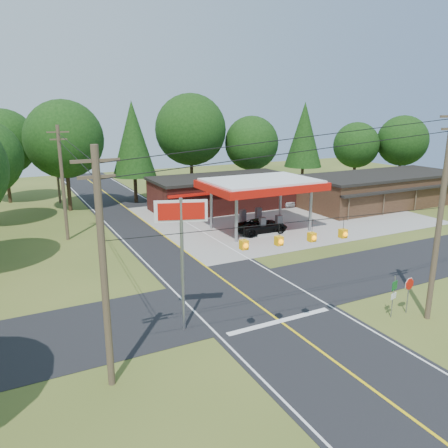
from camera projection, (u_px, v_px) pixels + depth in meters
name	position (u px, v px, depth m)	size (l,w,h in m)	color
ground	(247.00, 297.00, 26.95)	(120.00, 120.00, 0.00)	#43561E
main_highway	(247.00, 297.00, 26.94)	(8.00, 120.00, 0.02)	black
cross_road	(247.00, 297.00, 26.94)	(70.00, 7.00, 0.02)	black
lane_center_yellow	(247.00, 297.00, 26.94)	(0.15, 110.00, 0.00)	yellow
gas_canopy	(261.00, 186.00, 41.02)	(10.60, 7.40, 4.88)	gray
convenience_store	(222.00, 192.00, 50.65)	(16.40, 7.55, 3.80)	#541D18
strip_building	(382.00, 189.00, 52.58)	(20.40, 8.75, 3.80)	#3A2417
utility_pole_near_right	(440.00, 214.00, 22.73)	(1.80, 0.30, 11.50)	#473828
utility_pole_near_left	(103.00, 268.00, 17.12)	(1.80, 0.30, 10.00)	#473828
utility_pole_far_left	(63.00, 182.00, 37.57)	(1.80, 0.30, 10.00)	#473828
utility_pole_north	(57.00, 165.00, 52.97)	(0.30, 0.30, 9.50)	#473828
overhead_beacons	(296.00, 224.00, 19.76)	(17.04, 2.04, 1.03)	black
treeline_backdrop	(141.00, 146.00, 46.06)	(70.27, 51.59, 13.30)	#332316
suv_car	(262.00, 226.00, 40.72)	(4.87, 4.87, 1.35)	black
sedan_car	(282.00, 201.00, 52.37)	(3.65, 3.65, 1.24)	white
big_stop_sign	(182.00, 233.00, 21.67)	(2.51, 0.92, 7.06)	gray
octagonal_stop_sign	(409.00, 287.00, 24.47)	(0.76, 0.13, 2.15)	gray
route_sign_post	(394.00, 293.00, 23.95)	(0.50, 0.15, 2.48)	gray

